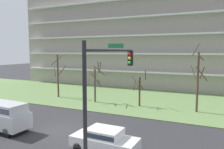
% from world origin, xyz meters
% --- Properties ---
extents(ground, '(160.00, 160.00, 0.00)m').
position_xyz_m(ground, '(0.00, 0.00, 0.00)').
color(ground, '#2D2D30').
extents(grass_lawn_strip, '(80.00, 16.00, 0.08)m').
position_xyz_m(grass_lawn_strip, '(0.00, 14.00, 0.04)').
color(grass_lawn_strip, '#66844C').
rests_on(grass_lawn_strip, ground).
extents(apartment_building, '(50.37, 14.65, 18.35)m').
position_xyz_m(apartment_building, '(0.00, 28.84, 9.17)').
color(apartment_building, '#9E938C').
rests_on(apartment_building, ground).
extents(tree_far_left, '(2.07, 1.72, 6.04)m').
position_xyz_m(tree_far_left, '(-8.63, 10.70, 3.21)').
color(tree_far_left, '#4C3828').
rests_on(tree_far_left, ground).
extents(tree_left, '(2.33, 2.21, 5.32)m').
position_xyz_m(tree_left, '(-2.22, 10.03, 2.70)').
color(tree_left, brown).
rests_on(tree_left, ground).
extents(tree_center, '(1.81, 1.81, 4.43)m').
position_xyz_m(tree_center, '(3.49, 10.32, 2.11)').
color(tree_center, '#423023').
rests_on(tree_center, ground).
extents(tree_right, '(1.80, 1.67, 7.41)m').
position_xyz_m(tree_right, '(9.84, 10.50, 3.57)').
color(tree_right, '#4C3828').
rests_on(tree_right, ground).
extents(van_silver_near_left, '(5.27, 2.20, 2.36)m').
position_xyz_m(van_silver_near_left, '(-4.52, -2.00, 1.40)').
color(van_silver_near_left, '#B7BABF').
rests_on(van_silver_near_left, ground).
extents(sedan_white_center_left, '(4.45, 1.92, 1.57)m').
position_xyz_m(sedan_white_center_left, '(5.12, -2.00, 0.87)').
color(sedan_white_center_left, white).
rests_on(sedan_white_center_left, ground).
extents(traffic_signal_mast, '(0.90, 5.89, 6.99)m').
position_xyz_m(traffic_signal_mast, '(6.52, -4.70, 4.78)').
color(traffic_signal_mast, black).
rests_on(traffic_signal_mast, ground).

